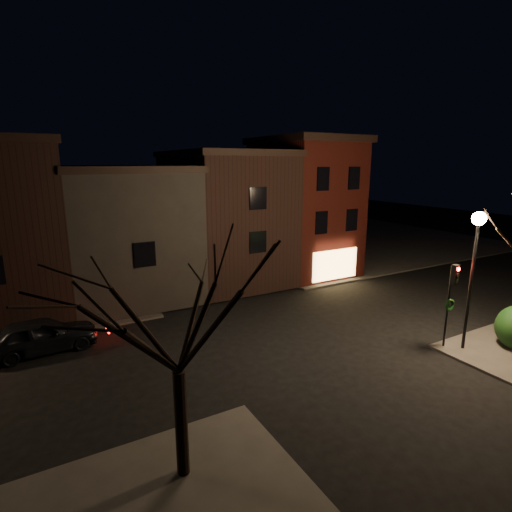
{
  "coord_description": "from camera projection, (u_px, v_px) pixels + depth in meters",
  "views": [
    {
      "loc": [
        -10.92,
        -16.41,
        8.69
      ],
      "look_at": [
        0.56,
        4.04,
        3.2
      ],
      "focal_mm": 28.0,
      "sensor_mm": 36.0,
      "label": 1
    }
  ],
  "objects": [
    {
      "name": "ground",
      "position": [
        284.0,
        331.0,
        21.12
      ],
      "size": [
        120.0,
        120.0,
        0.0
      ],
      "primitive_type": "plane",
      "color": "black",
      "rests_on": "ground"
    },
    {
      "name": "sidewalk_far_right",
      "position": [
        332.0,
        237.0,
        47.62
      ],
      "size": [
        30.0,
        30.0,
        0.12
      ],
      "primitive_type": "cube",
      "color": "#2D2B28",
      "rests_on": "ground"
    },
    {
      "name": "corner_building",
      "position": [
        304.0,
        205.0,
        31.75
      ],
      "size": [
        6.5,
        8.5,
        10.5
      ],
      "color": "#41100B",
      "rests_on": "ground"
    },
    {
      "name": "row_building_a",
      "position": [
        224.0,
        216.0,
        29.65
      ],
      "size": [
        7.3,
        10.3,
        9.4
      ],
      "color": "black",
      "rests_on": "ground"
    },
    {
      "name": "row_building_b",
      "position": [
        125.0,
        231.0,
        26.31
      ],
      "size": [
        7.8,
        10.3,
        8.4
      ],
      "color": "black",
      "rests_on": "ground"
    },
    {
      "name": "street_lamp_near",
      "position": [
        476.0,
        243.0,
        17.81
      ],
      "size": [
        0.6,
        0.6,
        6.48
      ],
      "color": "black",
      "rests_on": "sidewalk_near_right"
    },
    {
      "name": "traffic_signal",
      "position": [
        451.0,
        293.0,
        18.48
      ],
      "size": [
        0.58,
        0.38,
        4.05
      ],
      "color": "black",
      "rests_on": "sidewalk_near_right"
    },
    {
      "name": "bare_tree_left",
      "position": [
        175.0,
        294.0,
        10.13
      ],
      "size": [
        5.6,
        5.6,
        7.5
      ],
      "color": "black",
      "rests_on": "sidewalk_near_left"
    },
    {
      "name": "parked_car_a",
      "position": [
        42.0,
        335.0,
        18.65
      ],
      "size": [
        4.94,
        2.2,
        1.65
      ],
      "primitive_type": "imported",
      "rotation": [
        0.0,
        0.0,
        1.62
      ],
      "color": "black",
      "rests_on": "ground"
    }
  ]
}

